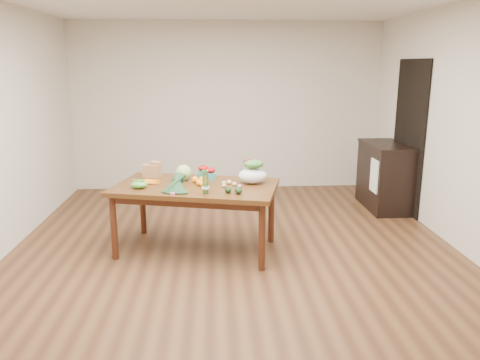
{
  "coord_description": "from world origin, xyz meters",
  "views": [
    {
      "loc": [
        -0.21,
        -4.68,
        2.03
      ],
      "look_at": [
        0.05,
        0.0,
        0.86
      ],
      "focal_mm": 35.0,
      "sensor_mm": 36.0,
      "label": 1
    }
  ],
  "objects": [
    {
      "name": "avocado_a",
      "position": [
        -0.08,
        -0.08,
        0.78
      ],
      "size": [
        0.09,
        0.11,
        0.06
      ],
      "primitive_type": "ellipsoid",
      "rotation": [
        0.0,
        0.0,
        0.3
      ],
      "color": "black",
      "rests_on": "dining_table"
    },
    {
      "name": "orange_a",
      "position": [
        -0.43,
        0.36,
        0.79
      ],
      "size": [
        0.07,
        0.07,
        0.07
      ],
      "primitive_type": "sphere",
      "color": "#FFA70F",
      "rests_on": "dining_table"
    },
    {
      "name": "orange_b",
      "position": [
        -0.32,
        0.34,
        0.79
      ],
      "size": [
        0.08,
        0.08,
        0.08
      ],
      "primitive_type": "sphere",
      "color": "orange",
      "rests_on": "dining_table"
    },
    {
      "name": "carrots",
      "position": [
        -0.9,
        0.38,
        0.76
      ],
      "size": [
        0.26,
        0.23,
        0.03
      ],
      "primitive_type": null,
      "rotation": [
        0.0,
        0.0,
        -0.24
      ],
      "color": "orange",
      "rests_on": "dining_table"
    },
    {
      "name": "snap_pea_bag",
      "position": [
        -1.01,
        0.15,
        0.79
      ],
      "size": [
        0.18,
        0.13,
        0.08
      ],
      "primitive_type": "ellipsoid",
      "color": "#59A839",
      "rests_on": "dining_table"
    },
    {
      "name": "strawberry_basket_a",
      "position": [
        -0.34,
        0.62,
        0.81
      ],
      "size": [
        0.15,
        0.15,
        0.11
      ],
      "primitive_type": null,
      "rotation": [
        0.0,
        0.0,
        -0.24
      ],
      "color": "#B20E0B",
      "rests_on": "dining_table"
    },
    {
      "name": "doorway_dark",
      "position": [
        2.48,
        1.6,
        1.05
      ],
      "size": [
        0.02,
        1.0,
        2.1
      ],
      "primitive_type": "cube",
      "color": "black",
      "rests_on": "floor"
    },
    {
      "name": "dining_table",
      "position": [
        -0.42,
        0.26,
        0.38
      ],
      "size": [
        1.92,
        1.35,
        0.75
      ],
      "primitive_type": "cube",
      "rotation": [
        0.0,
        0.0,
        -0.24
      ],
      "color": "#4F2F12",
      "rests_on": "floor"
    },
    {
      "name": "cabbage",
      "position": [
        -0.56,
        0.49,
        0.84
      ],
      "size": [
        0.18,
        0.18,
        0.18
      ],
      "primitive_type": "sphere",
      "color": "#9CCD76",
      "rests_on": "dining_table"
    },
    {
      "name": "salad_bag",
      "position": [
        0.2,
        0.3,
        0.87
      ],
      "size": [
        0.36,
        0.3,
        0.24
      ],
      "primitive_type": null,
      "rotation": [
        0.0,
        0.0,
        -0.24
      ],
      "color": "white",
      "rests_on": "dining_table"
    },
    {
      "name": "floor",
      "position": [
        0.0,
        0.0,
        0.0
      ],
      "size": [
        6.0,
        6.0,
        0.0
      ],
      "primitive_type": "plane",
      "color": "brown",
      "rests_on": "ground"
    },
    {
      "name": "potato_a",
      "position": [
        -0.11,
        0.24,
        0.77
      ],
      "size": [
        0.05,
        0.05,
        0.04
      ],
      "primitive_type": "ellipsoid",
      "color": "tan",
      "rests_on": "dining_table"
    },
    {
      "name": "cabinet",
      "position": [
        2.22,
        1.71,
        0.47
      ],
      "size": [
        0.52,
        1.02,
        0.94
      ],
      "primitive_type": "cube",
      "color": "black",
      "rests_on": "floor"
    },
    {
      "name": "orange_c",
      "position": [
        -0.35,
        0.27,
        0.8
      ],
      "size": [
        0.09,
        0.09,
        0.09
      ],
      "primitive_type": "sphere",
      "color": "orange",
      "rests_on": "dining_table"
    },
    {
      "name": "kale_bunch",
      "position": [
        -0.61,
        -0.02,
        0.83
      ],
      "size": [
        0.41,
        0.46,
        0.16
      ],
      "primitive_type": null,
      "rotation": [
        0.0,
        0.0,
        -0.24
      ],
      "color": "black",
      "rests_on": "dining_table"
    },
    {
      "name": "paper_bag",
      "position": [
        -0.95,
        0.68,
        0.84
      ],
      "size": [
        0.29,
        0.26,
        0.18
      ],
      "primitive_type": null,
      "rotation": [
        0.0,
        0.0,
        -0.24
      ],
      "color": "#A17148",
      "rests_on": "dining_table"
    },
    {
      "name": "potato_c",
      "position": [
        0.0,
        0.19,
        0.77
      ],
      "size": [
        0.05,
        0.05,
        0.04
      ],
      "primitive_type": "ellipsoid",
      "color": "tan",
      "rests_on": "dining_table"
    },
    {
      "name": "avocado_b",
      "position": [
        0.02,
        -0.13,
        0.79
      ],
      "size": [
        0.1,
        0.13,
        0.07
      ],
      "primitive_type": "ellipsoid",
      "rotation": [
        0.0,
        0.0,
        0.3
      ],
      "color": "black",
      "rests_on": "dining_table"
    },
    {
      "name": "room_walls",
      "position": [
        0.0,
        0.0,
        1.35
      ],
      "size": [
        5.02,
        6.02,
        2.7
      ],
      "color": "beige",
      "rests_on": "floor"
    },
    {
      "name": "dish_towel",
      "position": [
        1.96,
        1.4,
        0.55
      ],
      "size": [
        0.02,
        0.28,
        0.45
      ],
      "primitive_type": "cube",
      "color": "white",
      "rests_on": "cabinet"
    },
    {
      "name": "mandarin_cluster",
      "position": [
        -0.35,
        0.26,
        0.8
      ],
      "size": [
        0.22,
        0.22,
        0.09
      ],
      "primitive_type": null,
      "rotation": [
        0.0,
        0.0,
        -0.24
      ],
      "color": "#FFA40F",
      "rests_on": "dining_table"
    },
    {
      "name": "potato_e",
      "position": [
        0.05,
        0.11,
        0.77
      ],
      "size": [
        0.04,
        0.04,
        0.04
      ],
      "primitive_type": "ellipsoid",
      "color": "tan",
      "rests_on": "dining_table"
    },
    {
      "name": "strawberry_basket_b",
      "position": [
        -0.26,
        0.54,
        0.8
      ],
      "size": [
        0.14,
        0.14,
        0.1
      ],
      "primitive_type": null,
      "rotation": [
        0.0,
        0.0,
        -0.24
      ],
      "color": "#B70C14",
      "rests_on": "dining_table"
    },
    {
      "name": "asparagus_bundle",
      "position": [
        -0.31,
        -0.1,
        0.88
      ],
      "size": [
        0.11,
        0.13,
        0.26
      ],
      "primitive_type": null,
      "rotation": [
        0.15,
        0.0,
        -0.24
      ],
      "color": "#4E863D",
      "rests_on": "dining_table"
    },
    {
      "name": "potato_d",
      "position": [
        -0.06,
        0.27,
        0.77
      ],
      "size": [
        0.05,
        0.05,
        0.05
      ],
      "primitive_type": "ellipsoid",
      "color": "#D9BB7D",
      "rests_on": "dining_table"
    },
    {
      "name": "potato_b",
      "position": [
        -0.11,
        0.14,
        0.77
      ],
      "size": [
        0.04,
        0.04,
        0.04
      ],
      "primitive_type": "ellipsoid",
      "color": "#D2C179",
      "rests_on": "dining_table"
    }
  ]
}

